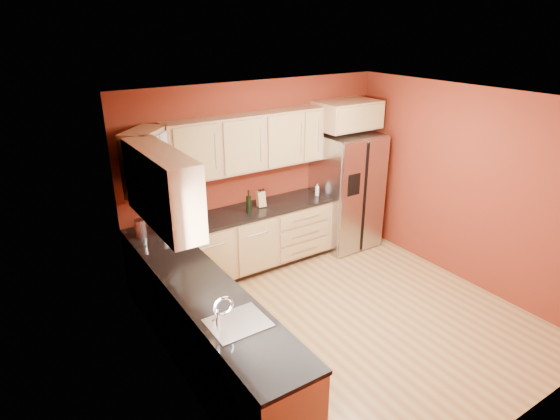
# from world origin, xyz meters

# --- Properties ---
(floor) EXTENTS (4.00, 4.00, 0.00)m
(floor) POSITION_xyz_m (0.00, 0.00, 0.00)
(floor) COLOR #99693B
(floor) RESTS_ON ground
(ceiling) EXTENTS (4.00, 4.00, 0.00)m
(ceiling) POSITION_xyz_m (0.00, 0.00, 2.60)
(ceiling) COLOR silver
(ceiling) RESTS_ON wall_back
(wall_back) EXTENTS (4.00, 0.04, 2.60)m
(wall_back) POSITION_xyz_m (0.00, 2.00, 1.30)
(wall_back) COLOR maroon
(wall_back) RESTS_ON floor
(wall_front) EXTENTS (4.00, 0.04, 2.60)m
(wall_front) POSITION_xyz_m (0.00, -2.00, 1.30)
(wall_front) COLOR maroon
(wall_front) RESTS_ON floor
(wall_left) EXTENTS (0.04, 4.00, 2.60)m
(wall_left) POSITION_xyz_m (-2.00, 0.00, 1.30)
(wall_left) COLOR maroon
(wall_left) RESTS_ON floor
(wall_right) EXTENTS (0.04, 4.00, 2.60)m
(wall_right) POSITION_xyz_m (2.00, 0.00, 1.30)
(wall_right) COLOR maroon
(wall_right) RESTS_ON floor
(base_cabinets_back) EXTENTS (2.90, 0.60, 0.88)m
(base_cabinets_back) POSITION_xyz_m (-0.55, 1.70, 0.44)
(base_cabinets_back) COLOR #9F754D
(base_cabinets_back) RESTS_ON floor
(base_cabinets_left) EXTENTS (0.60, 2.80, 0.88)m
(base_cabinets_left) POSITION_xyz_m (-1.70, 0.00, 0.44)
(base_cabinets_left) COLOR #9F754D
(base_cabinets_left) RESTS_ON floor
(countertop_back) EXTENTS (2.90, 0.62, 0.04)m
(countertop_back) POSITION_xyz_m (-0.55, 1.69, 0.90)
(countertop_back) COLOR black
(countertop_back) RESTS_ON base_cabinets_back
(countertop_left) EXTENTS (0.62, 2.80, 0.04)m
(countertop_left) POSITION_xyz_m (-1.69, 0.00, 0.90)
(countertop_left) COLOR black
(countertop_left) RESTS_ON base_cabinets_left
(upper_cabinets_back) EXTENTS (2.30, 0.33, 0.75)m
(upper_cabinets_back) POSITION_xyz_m (-0.25, 1.83, 1.83)
(upper_cabinets_back) COLOR #9F754D
(upper_cabinets_back) RESTS_ON wall_back
(upper_cabinets_left) EXTENTS (0.33, 1.35, 0.75)m
(upper_cabinets_left) POSITION_xyz_m (-1.83, 0.72, 1.83)
(upper_cabinets_left) COLOR #9F754D
(upper_cabinets_left) RESTS_ON wall_left
(corner_upper_cabinet) EXTENTS (0.67, 0.67, 0.75)m
(corner_upper_cabinet) POSITION_xyz_m (-1.67, 1.67, 1.83)
(corner_upper_cabinet) COLOR #9F754D
(corner_upper_cabinet) RESTS_ON wall_back
(over_fridge_cabinet) EXTENTS (0.92, 0.60, 0.40)m
(over_fridge_cabinet) POSITION_xyz_m (1.35, 1.70, 2.05)
(over_fridge_cabinet) COLOR #9F754D
(over_fridge_cabinet) RESTS_ON wall_back
(refrigerator) EXTENTS (0.90, 0.75, 1.78)m
(refrigerator) POSITION_xyz_m (1.35, 1.62, 0.89)
(refrigerator) COLOR silver
(refrigerator) RESTS_ON floor
(window) EXTENTS (0.03, 0.90, 1.00)m
(window) POSITION_xyz_m (-1.98, -0.50, 1.55)
(window) COLOR white
(window) RESTS_ON wall_left
(sink_faucet) EXTENTS (0.50, 0.42, 0.30)m
(sink_faucet) POSITION_xyz_m (-1.69, -0.50, 1.07)
(sink_faucet) COLOR white
(sink_faucet) RESTS_ON countertop_left
(canister_left) EXTENTS (0.15, 0.15, 0.19)m
(canister_left) POSITION_xyz_m (-1.58, 1.63, 1.02)
(canister_left) COLOR silver
(canister_left) RESTS_ON countertop_back
(canister_right) EXTENTS (0.14, 0.14, 0.22)m
(canister_right) POSITION_xyz_m (-1.83, 1.67, 1.03)
(canister_right) COLOR silver
(canister_right) RESTS_ON countertop_back
(wine_bottle_a) EXTENTS (0.09, 0.09, 0.32)m
(wine_bottle_a) POSITION_xyz_m (-0.37, 1.62, 1.08)
(wine_bottle_a) COLOR black
(wine_bottle_a) RESTS_ON countertop_back
(wine_bottle_b) EXTENTS (0.09, 0.09, 0.29)m
(wine_bottle_b) POSITION_xyz_m (-1.55, 1.75, 1.06)
(wine_bottle_b) COLOR black
(wine_bottle_b) RESTS_ON countertop_back
(knife_block) EXTENTS (0.12, 0.11, 0.22)m
(knife_block) POSITION_xyz_m (-0.12, 1.72, 1.03)
(knife_block) COLOR tan
(knife_block) RESTS_ON countertop_back
(soap_dispenser) EXTENTS (0.08, 0.08, 0.17)m
(soap_dispenser) POSITION_xyz_m (0.80, 1.65, 1.01)
(soap_dispenser) COLOR white
(soap_dispenser) RESTS_ON countertop_back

